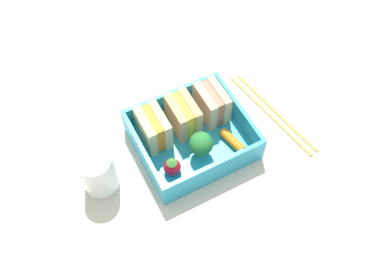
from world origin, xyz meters
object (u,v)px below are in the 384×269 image
at_px(broccoli_floret, 199,145).
at_px(sandwich_left, 153,128).
at_px(sandwich_center_left, 183,115).
at_px(drinking_glass, 97,170).
at_px(strawberry_far_left, 172,167).
at_px(carrot_stick_far_left, 232,141).
at_px(chopstick_pair, 273,112).
at_px(sandwich_center, 212,103).

bearing_deg(broccoli_floret, sandwich_left, 128.44).
bearing_deg(sandwich_center_left, drinking_glass, -170.50).
bearing_deg(broccoli_floret, sandwich_center_left, 86.40).
bearing_deg(drinking_glass, strawberry_far_left, -21.64).
distance_m(strawberry_far_left, broccoli_floret, 0.05).
distance_m(carrot_stick_far_left, chopstick_pair, 0.10).
bearing_deg(carrot_stick_far_left, sandwich_center_left, 129.18).
height_order(strawberry_far_left, carrot_stick_far_left, strawberry_far_left).
bearing_deg(sandwich_left, strawberry_far_left, -91.09).
bearing_deg(strawberry_far_left, carrot_stick_far_left, 0.59).
height_order(sandwich_center, carrot_stick_far_left, sandwich_center).
bearing_deg(chopstick_pair, drinking_glass, 177.32).
relative_size(strawberry_far_left, drinking_glass, 0.43).
xyz_separation_m(strawberry_far_left, chopstick_pair, (0.20, 0.03, -0.02)).
xyz_separation_m(sandwich_center, broccoli_floret, (-0.05, -0.06, 0.00)).
xyz_separation_m(strawberry_far_left, carrot_stick_far_left, (0.10, 0.00, -0.01)).
bearing_deg(sandwich_center_left, carrot_stick_far_left, -50.82).
xyz_separation_m(sandwich_left, sandwich_center_left, (0.05, 0.00, 0.00)).
height_order(broccoli_floret, chopstick_pair, broccoli_floret).
height_order(sandwich_center, strawberry_far_left, sandwich_center).
distance_m(strawberry_far_left, carrot_stick_far_left, 0.10).
bearing_deg(chopstick_pair, broccoli_floret, -172.61).
xyz_separation_m(chopstick_pair, drinking_glass, (-0.30, 0.01, 0.03)).
relative_size(chopstick_pair, drinking_glass, 2.59).
distance_m(broccoli_floret, carrot_stick_far_left, 0.06).
bearing_deg(sandwich_left, drinking_glass, -165.94).
distance_m(sandwich_left, broccoli_floret, 0.07).
xyz_separation_m(sandwich_left, broccoli_floret, (0.05, -0.06, 0.00)).
height_order(strawberry_far_left, broccoli_floret, broccoli_floret).
bearing_deg(chopstick_pair, sandwich_center, 157.63).
bearing_deg(sandwich_center, broccoli_floret, -132.60).
height_order(sandwich_left, strawberry_far_left, sandwich_left).
bearing_deg(sandwich_center_left, broccoli_floret, -93.60).
bearing_deg(chopstick_pair, carrot_stick_far_left, -165.21).
relative_size(sandwich_left, broccoli_floret, 1.22).
distance_m(sandwich_left, chopstick_pair, 0.20).
bearing_deg(broccoli_floret, sandwich_center, 47.40).
bearing_deg(strawberry_far_left, chopstick_pair, 7.45).
bearing_deg(strawberry_far_left, broccoli_floret, 7.60).
xyz_separation_m(sandwich_center_left, drinking_glass, (-0.15, -0.03, -0.00)).
bearing_deg(chopstick_pair, strawberry_far_left, -172.55).
relative_size(sandwich_center_left, sandwich_center, 1.00).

